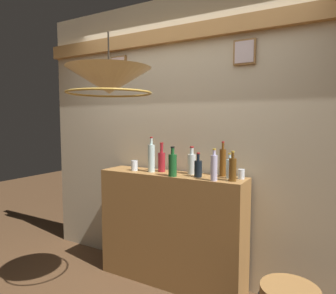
{
  "coord_description": "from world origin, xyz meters",
  "views": [
    {
      "loc": [
        1.35,
        -1.55,
        1.54
      ],
      "look_at": [
        0.0,
        0.81,
        1.3
      ],
      "focal_mm": 32.23,
      "sensor_mm": 36.0,
      "label": 1
    }
  ],
  "objects": [
    {
      "name": "liquor_bottle_brandy",
      "position": [
        0.47,
        0.73,
        1.16
      ],
      "size": [
        0.06,
        0.06,
        0.26
      ],
      "color": "silver",
      "rests_on": "bar_shelf_unit"
    },
    {
      "name": "panelled_rear_partition",
      "position": [
        -0.0,
        1.1,
        1.42
      ],
      "size": [
        3.4,
        0.15,
        2.72
      ],
      "color": "#BCAD8E",
      "rests_on": "ground"
    },
    {
      "name": "bar_shelf_unit",
      "position": [
        0.0,
        0.86,
        0.52
      ],
      "size": [
        1.41,
        0.33,
        1.05
      ],
      "primitive_type": "cube",
      "color": "olive",
      "rests_on": "ground"
    },
    {
      "name": "liquor_bottle_vodka",
      "position": [
        -0.2,
        0.84,
        1.18
      ],
      "size": [
        0.07,
        0.07,
        0.34
      ],
      "color": "silver",
      "rests_on": "bar_shelf_unit"
    },
    {
      "name": "glass_tumbler_rocks",
      "position": [
        -0.39,
        0.82,
        1.1
      ],
      "size": [
        0.06,
        0.06,
        0.1
      ],
      "color": "silver",
      "rests_on": "bar_shelf_unit"
    },
    {
      "name": "pendant_lamp",
      "position": [
        -0.12,
        0.16,
        1.82
      ],
      "size": [
        0.62,
        0.62,
        0.44
      ],
      "color": "beige"
    },
    {
      "name": "liquor_bottle_bourbon",
      "position": [
        -0.12,
        0.9,
        1.15
      ],
      "size": [
        0.07,
        0.07,
        0.28
      ],
      "color": "maroon",
      "rests_on": "bar_shelf_unit"
    },
    {
      "name": "liquor_bottle_tequila",
      "position": [
        0.29,
        0.82,
        1.13
      ],
      "size": [
        0.07,
        0.07,
        0.21
      ],
      "color": "black",
      "rests_on": "bar_shelf_unit"
    },
    {
      "name": "glass_tumbler_highball",
      "position": [
        0.64,
        0.92,
        1.09
      ],
      "size": [
        0.06,
        0.06,
        0.08
      ],
      "color": "silver",
      "rests_on": "bar_shelf_unit"
    },
    {
      "name": "liquor_bottle_mezcal",
      "position": [
        0.18,
        0.92,
        1.15
      ],
      "size": [
        0.07,
        0.07,
        0.26
      ],
      "color": "silver",
      "rests_on": "bar_shelf_unit"
    },
    {
      "name": "liquor_bottle_rye",
      "position": [
        0.61,
        0.8,
        1.15
      ],
      "size": [
        0.06,
        0.06,
        0.25
      ],
      "color": "#5B3914",
      "rests_on": "bar_shelf_unit"
    },
    {
      "name": "liquor_bottle_vermouth",
      "position": [
        0.46,
        0.97,
        1.17
      ],
      "size": [
        0.06,
        0.06,
        0.31
      ],
      "color": "brown",
      "rests_on": "bar_shelf_unit"
    },
    {
      "name": "liquor_bottle_amaro",
      "position": [
        0.55,
        0.89,
        1.13
      ],
      "size": [
        0.05,
        0.05,
        0.22
      ],
      "color": "silver",
      "rests_on": "bar_shelf_unit"
    },
    {
      "name": "liquor_bottle_rum",
      "position": [
        0.08,
        0.74,
        1.15
      ],
      "size": [
        0.07,
        0.07,
        0.26
      ],
      "color": "#1B5224",
      "rests_on": "bar_shelf_unit"
    }
  ]
}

